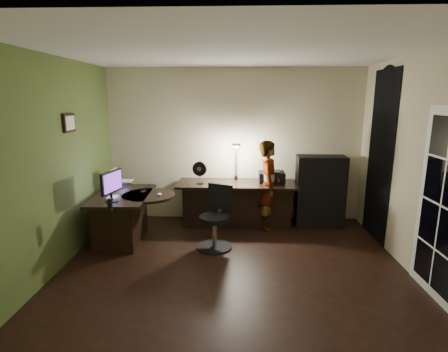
{
  "coord_description": "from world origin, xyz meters",
  "views": [
    {
      "loc": [
        0.03,
        -4.21,
        2.17
      ],
      "look_at": [
        -0.15,
        1.05,
        1.0
      ],
      "focal_mm": 28.0,
      "sensor_mm": 36.0,
      "label": 1
    }
  ],
  "objects_px": {
    "desk_left": "(124,217)",
    "desk_right": "(237,204)",
    "monitor": "(111,191)",
    "cabinet": "(320,191)",
    "office_chair": "(214,218)",
    "person": "(269,185)"
  },
  "relations": [
    {
      "from": "desk_left",
      "to": "desk_right",
      "type": "distance_m",
      "value": 1.88
    },
    {
      "from": "desk_right",
      "to": "monitor",
      "type": "xyz_separation_m",
      "value": [
        -1.78,
        -1.09,
        0.52
      ]
    },
    {
      "from": "cabinet",
      "to": "monitor",
      "type": "height_order",
      "value": "cabinet"
    },
    {
      "from": "desk_left",
      "to": "office_chair",
      "type": "height_order",
      "value": "office_chair"
    },
    {
      "from": "desk_left",
      "to": "office_chair",
      "type": "xyz_separation_m",
      "value": [
        1.41,
        -0.25,
        0.09
      ]
    },
    {
      "from": "office_chair",
      "to": "cabinet",
      "type": "bearing_deg",
      "value": 53.6
    },
    {
      "from": "cabinet",
      "to": "monitor",
      "type": "distance_m",
      "value": 3.44
    },
    {
      "from": "cabinet",
      "to": "office_chair",
      "type": "xyz_separation_m",
      "value": [
        -1.76,
        -1.05,
        -0.14
      ]
    },
    {
      "from": "desk_left",
      "to": "person",
      "type": "relative_size",
      "value": 0.86
    },
    {
      "from": "desk_left",
      "to": "office_chair",
      "type": "relative_size",
      "value": 1.38
    },
    {
      "from": "desk_left",
      "to": "desk_right",
      "type": "bearing_deg",
      "value": 19.64
    },
    {
      "from": "person",
      "to": "desk_left",
      "type": "bearing_deg",
      "value": 111.5
    },
    {
      "from": "person",
      "to": "office_chair",
      "type": "bearing_deg",
      "value": 141.58
    },
    {
      "from": "person",
      "to": "cabinet",
      "type": "bearing_deg",
      "value": -72.3
    },
    {
      "from": "monitor",
      "to": "office_chair",
      "type": "relative_size",
      "value": 0.52
    },
    {
      "from": "desk_left",
      "to": "cabinet",
      "type": "height_order",
      "value": "cabinet"
    },
    {
      "from": "desk_left",
      "to": "cabinet",
      "type": "bearing_deg",
      "value": 11.38
    },
    {
      "from": "desk_right",
      "to": "person",
      "type": "relative_size",
      "value": 1.36
    },
    {
      "from": "desk_right",
      "to": "monitor",
      "type": "distance_m",
      "value": 2.15
    },
    {
      "from": "desk_right",
      "to": "desk_left",
      "type": "bearing_deg",
      "value": -157.0
    },
    {
      "from": "desk_left",
      "to": "monitor",
      "type": "distance_m",
      "value": 0.65
    },
    {
      "from": "desk_right",
      "to": "office_chair",
      "type": "distance_m",
      "value": 1.03
    }
  ]
}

